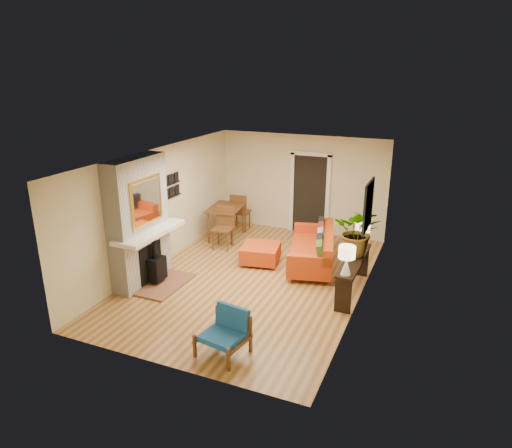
% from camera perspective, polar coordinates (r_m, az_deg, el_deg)
% --- Properties ---
extents(room_shell, '(6.50, 6.50, 6.50)m').
position_cam_1_polar(room_shell, '(11.43, 7.62, 3.70)').
color(room_shell, tan).
rests_on(room_shell, ground).
extents(fireplace, '(1.09, 1.68, 2.60)m').
position_cam_1_polar(fireplace, '(9.40, -14.24, -0.11)').
color(fireplace, white).
rests_on(fireplace, ground).
extents(sofa, '(1.42, 2.33, 0.86)m').
position_cam_1_polar(sofa, '(10.29, 7.42, -3.11)').
color(sofa, silver).
rests_on(sofa, ground).
extents(ottoman, '(0.96, 0.96, 0.42)m').
position_cam_1_polar(ottoman, '(10.36, 0.56, -3.61)').
color(ottoman, silver).
rests_on(ottoman, ground).
extents(blue_chair, '(0.78, 0.77, 0.71)m').
position_cam_1_polar(blue_chair, '(7.24, -3.73, -13.04)').
color(blue_chair, brown).
rests_on(blue_chair, ground).
extents(dining_table, '(0.96, 1.94, 1.03)m').
position_cam_1_polar(dining_table, '(11.73, -3.39, 1.35)').
color(dining_table, brown).
rests_on(dining_table, ground).
extents(console_table, '(0.34, 1.85, 0.72)m').
position_cam_1_polar(console_table, '(9.08, 12.11, -5.12)').
color(console_table, black).
rests_on(console_table, ground).
extents(lamp_near, '(0.30, 0.30, 0.54)m').
position_cam_1_polar(lamp_near, '(8.20, 11.26, -4.06)').
color(lamp_near, white).
rests_on(lamp_near, console_table).
extents(lamp_far, '(0.30, 0.30, 0.54)m').
position_cam_1_polar(lamp_far, '(9.57, 13.19, -0.80)').
color(lamp_far, white).
rests_on(lamp_far, console_table).
extents(houseplant, '(0.91, 0.80, 0.97)m').
position_cam_1_polar(houseplant, '(9.06, 12.61, -0.91)').
color(houseplant, '#1E5919').
rests_on(houseplant, console_table).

